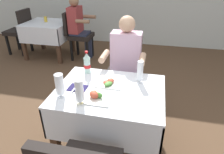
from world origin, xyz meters
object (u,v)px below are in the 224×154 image
seated_diner_far (125,62)px  napkin_cutlery_set (78,88)px  main_dining_table (110,105)px  background_chair_left (20,29)px  background_patron (78,25)px  background_dining_table (48,31)px  plate_far_diner (110,82)px  chair_far_diner_seat (123,70)px  plate_near_camera (97,96)px  beer_glass_left (60,85)px  beer_glass_middle (79,92)px  cola_bottle_primary (87,64)px  background_chair_right (77,33)px  background_table_tumbler (46,19)px  beer_glass_right (140,72)px

seated_diner_far → napkin_cutlery_set: seated_diner_far is taller
main_dining_table → background_chair_left: background_chair_left is taller
background_chair_left → background_patron: bearing=0.0°
main_dining_table → background_dining_table: (-1.88, 2.26, -0.00)m
background_chair_left → plate_far_diner: bearing=-40.7°
background_chair_left → seated_diner_far: bearing=-31.7°
chair_far_diner_seat → plate_near_camera: 0.97m
beer_glass_left → background_chair_left: bearing=130.9°
beer_glass_middle → cola_bottle_primary: bearing=102.6°
plate_near_camera → background_chair_right: (-1.14, 2.42, -0.20)m
main_dining_table → beer_glass_middle: 0.44m
cola_bottle_primary → main_dining_table: bearing=-42.6°
seated_diner_far → background_patron: 1.99m
plate_near_camera → cola_bottle_primary: size_ratio=0.97×
beer_glass_middle → background_chair_left: (-2.34, 2.53, -0.29)m
main_dining_table → background_table_tumbler: (-1.91, 2.31, 0.24)m
background_chair_right → background_table_tumbler: (-0.69, 0.04, 0.23)m
background_table_tumbler → cola_bottle_primary: bearing=-51.7°
seated_diner_far → background_chair_right: 2.03m
beer_glass_right → background_dining_table: bearing=135.9°
main_dining_table → napkin_cutlery_set: 0.36m
chair_far_diner_seat → beer_glass_left: 1.11m
plate_near_camera → cola_bottle_primary: bearing=117.5°
napkin_cutlery_set → background_patron: size_ratio=0.15×
background_dining_table → background_patron: 0.72m
beer_glass_middle → background_table_tumbler: size_ratio=2.04×
cola_bottle_primary → background_patron: 2.16m
seated_diner_far → background_dining_table: bearing=140.3°
beer_glass_right → background_table_tumbler: beer_glass_right is taller
chair_far_diner_seat → plate_far_diner: (-0.02, -0.68, 0.19)m
beer_glass_middle → background_table_tumbler: 3.10m
plate_far_diner → beer_glass_left: size_ratio=1.16×
seated_diner_far → background_dining_table: 2.49m
napkin_cutlery_set → background_table_tumbler: bearing=124.4°
background_chair_right → background_table_tumbler: 0.73m
beer_glass_right → napkin_cutlery_set: bearing=-156.1°
plate_far_diner → background_chair_left: background_chair_left is taller
plate_far_diner → cola_bottle_primary: (-0.29, 0.18, 0.09)m
chair_far_diner_seat → background_chair_right: (-1.22, 1.48, 0.00)m
beer_glass_left → cola_bottle_primary: 0.50m
main_dining_table → napkin_cutlery_set: (-0.30, -0.04, 0.19)m
chair_far_diner_seat → beer_glass_middle: chair_far_diner_seat is taller
plate_near_camera → chair_far_diner_seat: bearing=85.2°
plate_far_diner → background_dining_table: plate_far_diner is taller
cola_bottle_primary → background_chair_right: 2.19m
beer_glass_left → cola_bottle_primary: cola_bottle_primary is taller
chair_far_diner_seat → beer_glass_left: (-0.39, -0.99, 0.29)m
napkin_cutlery_set → background_dining_table: (-1.58, 2.31, -0.19)m
seated_diner_far → beer_glass_left: bearing=-115.8°
plate_far_diner → napkin_cutlery_set: bearing=-150.7°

